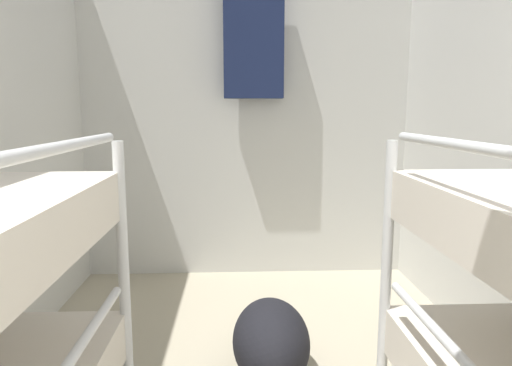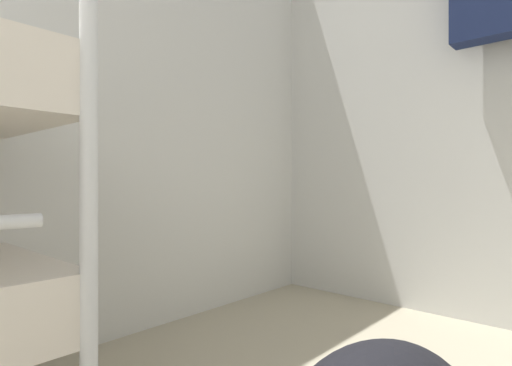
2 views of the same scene
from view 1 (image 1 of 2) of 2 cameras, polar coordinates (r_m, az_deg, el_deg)
name	(u,v)px [view 1 (image 1 of 2)]	position (r m, az deg, el deg)	size (l,w,h in m)	color
wall_back	(246,115)	(3.60, -1.25, 8.51)	(2.64, 0.06, 2.55)	silver
duffel_bag	(271,341)	(2.37, 1.88, -19.11)	(0.38, 0.57, 0.38)	black
hanging_coat	(254,36)	(3.50, -0.31, 17.92)	(0.44, 0.12, 0.90)	#192347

